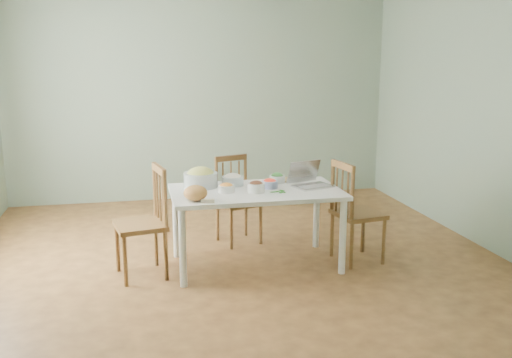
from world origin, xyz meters
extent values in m
cube|color=#462A15|center=(0.00, 0.00, 0.00)|extent=(5.00, 5.00, 0.00)
cube|color=gray|center=(0.00, 2.50, 1.35)|extent=(5.00, 0.00, 2.70)
cube|color=gray|center=(0.00, -2.50, 1.35)|extent=(5.00, 0.00, 2.70)
cube|color=gray|center=(2.50, 0.00, 1.35)|extent=(0.00, 5.00, 2.70)
ellipsoid|color=#CC8B44|center=(-0.41, -0.40, 0.78)|extent=(0.26, 0.26, 0.13)
cube|color=beige|center=(-0.32, -0.50, 0.73)|extent=(0.11, 0.05, 0.03)
cylinder|color=tan|center=(0.50, 0.18, 0.72)|extent=(0.24, 0.24, 0.02)
camera|label=1|loc=(-0.88, -4.95, 1.90)|focal=39.68mm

